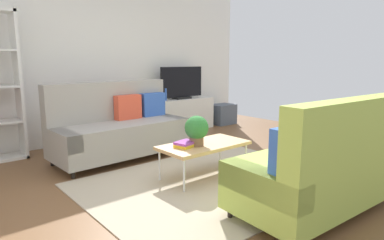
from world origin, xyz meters
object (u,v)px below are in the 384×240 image
potted_plant (197,129)px  tv (182,83)px  coffee_table (204,146)px  vase_0 (156,97)px  table_book_0 (186,145)px  couch_beige (119,128)px  tv_console (181,114)px  couch_green (328,165)px  bottle_0 (166,94)px  storage_trunk (223,114)px

potted_plant → tv: bearing=55.0°
coffee_table → potted_plant: (-0.13, -0.00, 0.22)m
coffee_table → vase_0: size_ratio=7.58×
potted_plant → table_book_0: bearing=164.5°
couch_beige → table_book_0: size_ratio=8.05×
tv → tv_console: bearing=90.0°
couch_green → bottle_0: 3.86m
couch_beige → vase_0: size_ratio=13.32×
couch_green → potted_plant: size_ratio=5.47×
tv → couch_green: bearing=-108.2°
couch_green → coffee_table: (-0.28, 1.42, -0.05)m
storage_trunk → vase_0: 1.76m
tv → bottle_0: 0.46m
bottle_0 → potted_plant: bearing=-117.9°
tv → potted_plant: size_ratio=2.81×
vase_0 → coffee_table: bearing=-111.2°
coffee_table → storage_trunk: size_ratio=2.12×
tv_console → couch_beige: bearing=-153.4°
storage_trunk → table_book_0: size_ratio=2.17×
tv → table_book_0: tv is taller
potted_plant → table_book_0: (-0.14, 0.04, -0.18)m
table_book_0 → coffee_table: bearing=-7.1°
potted_plant → bottle_0: (1.24, 2.34, 0.14)m
tv → vase_0: size_ratio=6.89×
couch_beige → vase_0: bearing=-145.2°
coffee_table → table_book_0: size_ratio=4.58×
tv_console → table_book_0: size_ratio=5.83×
tv_console → storage_trunk: size_ratio=2.69×
couch_beige → potted_plant: 1.46m
bottle_0 → coffee_table: bearing=-115.4°
tv_console → storage_trunk: bearing=-5.2°
potted_plant → couch_beige: bearing=100.2°
vase_0 → storage_trunk: bearing=-5.1°
bottle_0 → vase_0: bearing=151.6°
coffee_table → table_book_0: (-0.26, 0.03, 0.05)m
couch_green → tv_console: 4.00m
tv_console → potted_plant: 2.92m
coffee_table → bottle_0: (1.11, 2.34, 0.37)m
couch_green → tv_console: size_ratio=1.39×
couch_green → table_book_0: couch_green is taller
couch_beige → couch_green: 2.92m
vase_0 → tv: bearing=-6.9°
table_book_0 → vase_0: (1.21, 2.40, 0.27)m
coffee_table → storage_trunk: storage_trunk is taller
couch_beige → coffee_table: couch_beige is taller
storage_trunk → bottle_0: bearing=177.7°
tv_console → tv: 0.63m
bottle_0 → tv: bearing=2.8°
couch_beige → vase_0: couch_beige is taller
tv → table_book_0: 2.98m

